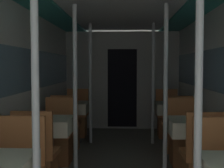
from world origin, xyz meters
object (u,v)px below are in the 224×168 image
object	(u,v)px
support_pole_left_1	(75,91)
dining_table_left_2	(72,110)
chair_left_near_2	(67,133)
chair_right_far_1	(184,144)
chair_left_far_2	(77,121)
dining_table_right_1	(193,130)
support_pole_left_0	(36,111)
dining_table_right_2	(172,110)
support_pole_left_2	(90,84)
support_pole_right_0	(198,112)
chair_left_near_1	(37,167)
chair_right_near_2	(176,134)
chair_right_far_2	(168,122)
support_pole_right_2	(153,84)
support_pole_right_1	(165,92)
dining_table_left_1	(49,129)
chair_left_far_1	(58,143)

from	to	relation	value
support_pole_left_1	dining_table_left_2	distance (m)	1.81
chair_left_near_2	chair_right_far_1	world-z (taller)	same
chair_left_far_2	dining_table_right_1	distance (m)	2.88
support_pole_left_0	chair_left_far_2	world-z (taller)	support_pole_left_0
chair_right_far_1	dining_table_right_2	bearing A→B (deg)	-90.00
dining_table_left_2	support_pole_left_2	size ratio (longest dim) A/B	0.34
support_pole_left_2	chair_left_far_2	bearing A→B (deg)	122.33
dining_table_right_2	support_pole_right_0	bearing A→B (deg)	-95.61
chair_left_near_1	chair_right_far_1	world-z (taller)	same
support_pole_left_0	chair_left_near_1	size ratio (longest dim) A/B	2.32
dining_table_left_2	support_pole_left_2	xyz separation A→B (m)	(0.34, 0.00, 0.47)
chair_left_near_1	chair_right_near_2	size ratio (longest dim) A/B	1.00
dining_table_right_1	chair_right_far_2	bearing A→B (deg)	90.00
dining_table_right_2	support_pole_left_2	bearing A→B (deg)	180.00
dining_table_right_2	chair_right_far_2	bearing A→B (deg)	90.00
dining_table_right_2	support_pole_left_0	bearing A→B (deg)	-112.98
support_pole_right_2	chair_left_far_2	bearing A→B (deg)	159.90
support_pole_right_1	dining_table_left_1	bearing A→B (deg)	-180.00
support_pole_left_1	dining_table_right_2	bearing A→B (deg)	49.70
chair_left_far_2	support_pole_left_2	bearing A→B (deg)	122.33
dining_table_left_1	support_pole_left_2	bearing A→B (deg)	78.89
support_pole_left_2	chair_right_far_1	distance (m)	2.03
dining_table_left_1	chair_right_far_2	xyz separation A→B (m)	(1.79, 2.24, -0.31)
support_pole_left_1	support_pole_right_1	world-z (taller)	same
dining_table_left_1	support_pole_right_1	size ratio (longest dim) A/B	0.34
dining_table_right_1	dining_table_right_2	bearing A→B (deg)	90.00
dining_table_right_1	dining_table_left_2	bearing A→B (deg)	136.25
support_pole_right_0	support_pole_right_2	distance (m)	3.42
support_pole_right_2	chair_left_near_1	bearing A→B (deg)	-122.91
chair_left_far_1	dining_table_right_1	xyz separation A→B (m)	(1.79, -0.53, 0.31)
support_pole_left_0	support_pole_right_0	bearing A→B (deg)	0.00
chair_left_far_2	support_pole_right_1	world-z (taller)	support_pole_right_1
dining_table_left_1	chair_left_far_1	distance (m)	0.61
support_pole_right_2	chair_left_far_1	bearing A→B (deg)	-140.89
dining_table_left_1	chair_right_far_1	bearing A→B (deg)	16.55
chair_left_near_2	support_pole_right_1	size ratio (longest dim) A/B	0.43
chair_left_far_1	support_pole_left_1	size ratio (longest dim) A/B	0.43
dining_table_left_1	support_pole_left_1	size ratio (longest dim) A/B	0.34
chair_left_near_2	chair_right_far_2	world-z (taller)	same
chair_left_near_2	support_pole_right_2	world-z (taller)	support_pole_right_2
chair_right_far_1	support_pole_right_2	size ratio (longest dim) A/B	0.43
support_pole_left_1	support_pole_right_0	size ratio (longest dim) A/B	1.00
chair_left_far_1	support_pole_left_1	world-z (taller)	support_pole_left_1
support_pole_left_0	chair_right_far_1	xyz separation A→B (m)	(1.45, 2.24, -0.78)
dining_table_left_1	chair_right_far_2	size ratio (longest dim) A/B	0.79
dining_table_left_1	support_pole_right_1	xyz separation A→B (m)	(1.45, 0.00, 0.47)
dining_table_left_1	chair_left_near_2	bearing A→B (deg)	90.00
chair_left_near_1	chair_left_near_2	distance (m)	1.71
support_pole_left_0	chair_right_far_2	xyz separation A→B (m)	(1.45, 3.95, -0.78)
chair_left_far_2	chair_right_near_2	world-z (taller)	same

